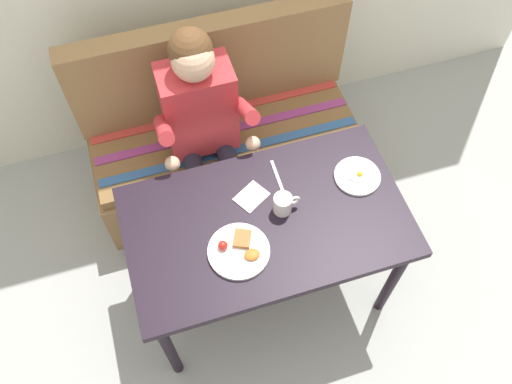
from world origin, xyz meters
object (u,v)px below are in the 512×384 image
at_px(coffee_mug, 283,204).
at_px(napkin, 251,197).
at_px(knife, 278,179).
at_px(plate_breakfast, 239,250).
at_px(couch, 223,140).
at_px(plate_eggs, 357,176).
at_px(person, 203,121).
at_px(table, 266,229).

relative_size(coffee_mug, napkin, 0.88).
height_order(napkin, knife, napkin).
bearing_deg(napkin, knife, 21.28).
height_order(plate_breakfast, coffee_mug, coffee_mug).
xyz_separation_m(plate_breakfast, napkin, (0.12, 0.23, -0.01)).
xyz_separation_m(couch, napkin, (-0.03, -0.64, 0.40)).
bearing_deg(napkin, plate_eggs, -4.83).
bearing_deg(plate_breakfast, napkin, 61.85).
height_order(person, plate_eggs, person).
xyz_separation_m(table, napkin, (-0.03, 0.13, 0.09)).
bearing_deg(coffee_mug, plate_eggs, 9.01).
xyz_separation_m(plate_eggs, knife, (-0.34, 0.10, -0.01)).
bearing_deg(person, table, -77.85).
distance_m(person, plate_breakfast, 0.70).
height_order(couch, plate_breakfast, couch).
relative_size(couch, knife, 7.20).
height_order(table, plate_eggs, plate_eggs).
bearing_deg(napkin, person, 101.98).
relative_size(coffee_mug, knife, 0.59).
relative_size(couch, plate_breakfast, 5.65).
relative_size(person, knife, 6.06).
bearing_deg(couch, plate_eggs, -56.50).
relative_size(napkin, knife, 0.67).
bearing_deg(couch, knife, -79.16).
height_order(couch, knife, couch).
xyz_separation_m(table, plate_eggs, (0.45, 0.08, 0.09)).
relative_size(table, knife, 6.00).
distance_m(plate_eggs, knife, 0.35).
bearing_deg(plate_eggs, plate_breakfast, -162.33).
height_order(person, plate_breakfast, person).
bearing_deg(plate_eggs, knife, 164.27).
xyz_separation_m(plate_breakfast, coffee_mug, (0.23, 0.13, 0.04)).
bearing_deg(knife, plate_eggs, -14.47).
bearing_deg(coffee_mug, knife, 78.75).
distance_m(person, coffee_mug, 0.60).
height_order(person, knife, person).
relative_size(plate_eggs, knife, 1.03).
bearing_deg(plate_breakfast, table, 35.01).
relative_size(couch, coffee_mug, 12.20).
xyz_separation_m(plate_eggs, napkin, (-0.48, 0.04, -0.01)).
bearing_deg(knife, coffee_mug, -99.99).
relative_size(person, plate_eggs, 5.90).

